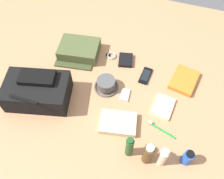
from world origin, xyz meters
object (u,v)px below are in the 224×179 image
lotion_bottle (163,157)px  cologne_bottle (148,154)px  backpack (37,91)px  media_player (125,95)px  toothbrush (160,129)px  toiletry_pouch (79,50)px  shampoo_bottle (129,147)px  wallet (126,60)px  deodorant_spray (188,157)px  bucket_hat (106,84)px  notepad (163,107)px  wristwatch (111,56)px  paperback_novel (184,80)px  folded_towel (118,123)px  cell_phone (146,76)px

lotion_bottle → cologne_bottle: bearing=7.1°
backpack → media_player: backpack is taller
toothbrush → toiletry_pouch: bearing=-30.7°
shampoo_bottle → wallet: bearing=-72.1°
deodorant_spray → wallet: bearing=-48.7°
media_player → deodorant_spray: bearing=144.9°
bucket_hat → lotion_bottle: size_ratio=0.98×
cologne_bottle → toothbrush: bearing=-99.4°
wallet → notepad: (-0.31, 0.27, -0.00)m
backpack → wristwatch: backpack is taller
toiletry_pouch → notepad: 0.66m
paperback_novel → cologne_bottle: bearing=79.1°
lotion_bottle → folded_towel: bearing=-26.2°
lotion_bottle → wallet: lotion_bottle is taller
toothbrush → wallet: size_ratio=1.50×
cell_phone → folded_towel: size_ratio=0.67×
backpack → shampoo_bottle: size_ratio=2.36×
paperback_novel → wristwatch: bearing=-6.6°
notepad → bucket_hat: bearing=1.4°
paperback_novel → wallet: size_ratio=1.98×
notepad → wristwatch: bearing=-28.2°
lotion_bottle → paperback_novel: size_ratio=0.71×
toiletry_pouch → cell_phone: toiletry_pouch is taller
wallet → cologne_bottle: bearing=102.9°
lotion_bottle → backpack: bearing=-11.4°
media_player → folded_towel: size_ratio=0.44×
notepad → deodorant_spray: bearing=127.8°
lotion_bottle → folded_towel: (0.27, -0.13, -0.06)m
bucket_hat → shampoo_bottle: (-0.24, 0.35, 0.05)m
shampoo_bottle → cell_phone: (0.03, -0.51, -0.08)m
toothbrush → notepad: (0.01, -0.14, 0.00)m
shampoo_bottle → toothbrush: bearing=-125.1°
wristwatch → folded_towel: bearing=112.7°
wristwatch → folded_towel: 0.51m
lotion_bottle → wristwatch: 0.76m
backpack → wallet: 0.59m
toothbrush → wallet: (0.32, -0.41, 0.01)m
bucket_hat → wristwatch: 0.26m
cell_phone → deodorant_spray: bearing=124.7°
media_player → wristwatch: 0.32m
lotion_bottle → folded_towel: size_ratio=0.77×
cologne_bottle → notepad: cologne_bottle is taller
lotion_bottle → notepad: bearing=-81.0°
toiletry_pouch → shampoo_bottle: size_ratio=1.66×
media_player → paperback_novel: bearing=-146.2°
lotion_bottle → cell_phone: 0.55m
wristwatch → toothbrush: (-0.42, 0.42, 0.00)m
lotion_bottle → wallet: size_ratio=1.41×
media_player → cell_phone: bearing=-115.1°
toiletry_pouch → backpack: bearing=77.7°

